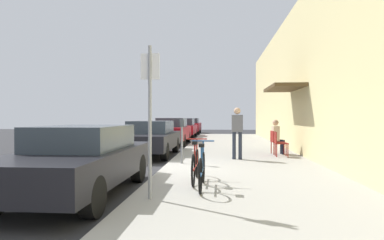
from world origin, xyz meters
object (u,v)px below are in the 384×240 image
object	(u,v)px
parked_car_0	(81,159)
cafe_chair_0	(279,142)
parking_meter	(182,138)
bicycle_1	(202,170)
cafe_chair_1	(275,141)
parked_car_2	(172,131)
parked_car_4	(190,126)
pedestrian_standing	(237,129)
parked_car_1	(151,138)
seated_patron_1	(277,136)
bicycle_0	(195,165)
parked_car_3	(183,128)
street_sign	(150,109)

from	to	relation	value
parked_car_0	cafe_chair_0	world-z (taller)	parked_car_0
parking_meter	bicycle_1	distance (m)	3.48
cafe_chair_1	parked_car_2	bearing A→B (deg)	130.35
parked_car_4	bicycle_1	world-z (taller)	parked_car_4
parked_car_4	cafe_chair_1	xyz separation A→B (m)	(4.76, -16.97, -0.11)
pedestrian_standing	bicycle_1	bearing A→B (deg)	-101.56
parked_car_1	parking_meter	bearing A→B (deg)	-60.85
bicycle_1	parked_car_1	bearing A→B (deg)	110.82
parked_car_2	seated_patron_1	xyz separation A→B (m)	(4.82, -5.60, 0.07)
parked_car_0	parking_meter	world-z (taller)	parking_meter
parked_car_1	cafe_chair_1	distance (m)	4.76
cafe_chair_1	bicycle_0	bearing A→B (deg)	-115.31
parked_car_0	parked_car_1	xyz separation A→B (m)	(-0.00, 6.39, 0.01)
parked_car_3	cafe_chair_0	xyz separation A→B (m)	(4.76, -12.16, -0.10)
parked_car_2	cafe_chair_1	bearing A→B (deg)	-49.65
cafe_chair_1	pedestrian_standing	xyz separation A→B (m)	(-1.51, -1.64, 0.50)
parked_car_1	parked_car_4	distance (m)	16.94
parking_meter	pedestrian_standing	size ratio (longest dim) A/B	0.78
parked_car_4	bicycle_1	xyz separation A→B (m)	(2.34, -23.08, -0.25)
street_sign	cafe_chair_0	bearing A→B (deg)	62.42
bicycle_0	seated_patron_1	bearing A→B (deg)	64.21
cafe_chair_1	bicycle_1	bearing A→B (deg)	-111.66
parked_car_2	cafe_chair_0	size ratio (longest dim) A/B	5.06
parked_car_4	pedestrian_standing	xyz separation A→B (m)	(3.25, -18.61, 0.39)
parked_car_0	pedestrian_standing	world-z (taller)	pedestrian_standing
cafe_chair_1	cafe_chair_0	bearing A→B (deg)	-90.03
parked_car_0	cafe_chair_1	size ratio (longest dim) A/B	5.06
street_sign	cafe_chair_0	size ratio (longest dim) A/B	2.99
parked_car_4	bicycle_0	world-z (taller)	parked_car_4
seated_patron_1	parked_car_0	bearing A→B (deg)	-127.16
cafe_chair_1	pedestrian_standing	world-z (taller)	pedestrian_standing
parked_car_3	parking_meter	world-z (taller)	parking_meter
parking_meter	seated_patron_1	world-z (taller)	parking_meter
bicycle_1	seated_patron_1	bearing A→B (deg)	67.88
parked_car_3	parked_car_4	world-z (taller)	parked_car_3
parked_car_2	street_sign	size ratio (longest dim) A/B	1.69
parking_meter	pedestrian_standing	world-z (taller)	pedestrian_standing
parked_car_3	seated_patron_1	world-z (taller)	same
parked_car_1	parked_car_3	size ratio (longest dim) A/B	1.00
parking_meter	parked_car_4	bearing A→B (deg)	94.49
cafe_chair_1	parked_car_3	bearing A→B (deg)	112.68
bicycle_0	seated_patron_1	xyz separation A→B (m)	(2.66, 5.51, 0.34)
bicycle_0	parked_car_1	bearing A→B (deg)	111.30
parked_car_2	street_sign	world-z (taller)	street_sign
parked_car_0	cafe_chair_1	world-z (taller)	parked_car_0
bicycle_0	seated_patron_1	size ratio (longest dim) A/B	1.33
parking_meter	cafe_chair_1	size ratio (longest dim) A/B	1.52
street_sign	pedestrian_standing	distance (m)	5.68
parked_car_0	parked_car_4	size ratio (longest dim) A/B	1.00
bicycle_0	parked_car_0	bearing A→B (deg)	-158.48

